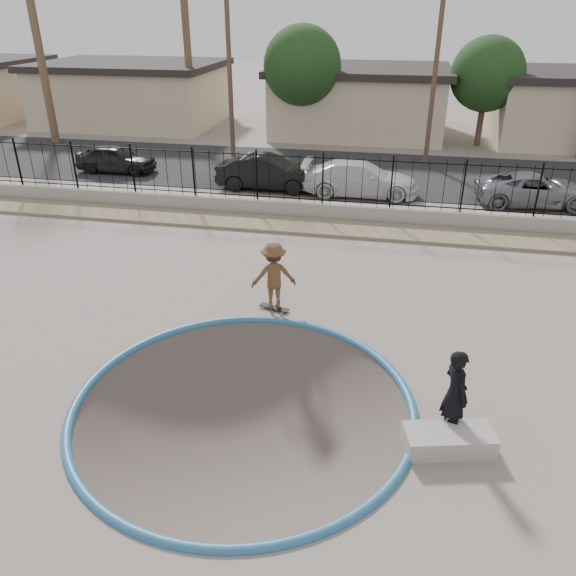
% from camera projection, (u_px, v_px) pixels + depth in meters
% --- Properties ---
extents(ground, '(120.00, 120.00, 2.20)m').
position_uv_depth(ground, '(327.00, 229.00, 23.29)').
color(ground, slate).
rests_on(ground, ground).
extents(bowl_pit, '(6.84, 6.84, 1.80)m').
position_uv_depth(bowl_pit, '(244.00, 405.00, 11.43)').
color(bowl_pit, '#53473F').
rests_on(bowl_pit, ground).
extents(coping_ring, '(7.04, 7.04, 0.20)m').
position_uv_depth(coping_ring, '(244.00, 405.00, 11.43)').
color(coping_ring, '#2A648A').
rests_on(coping_ring, ground).
extents(rock_strip, '(42.00, 1.60, 0.11)m').
position_uv_depth(rock_strip, '(317.00, 227.00, 20.32)').
color(rock_strip, '#907E5E').
rests_on(rock_strip, ground).
extents(retaining_wall, '(42.00, 0.45, 0.60)m').
position_uv_depth(retaining_wall, '(322.00, 211.00, 21.17)').
color(retaining_wall, '#9F978C').
rests_on(retaining_wall, ground).
extents(fence, '(40.00, 0.04, 1.80)m').
position_uv_depth(fence, '(323.00, 179.00, 20.62)').
color(fence, black).
rests_on(fence, retaining_wall).
extents(street, '(90.00, 8.00, 0.04)m').
position_uv_depth(street, '(341.00, 171.00, 27.15)').
color(street, black).
rests_on(street, ground).
extents(house_west, '(11.60, 8.60, 3.90)m').
position_uv_depth(house_west, '(133.00, 93.00, 37.15)').
color(house_west, '#C2AB8A').
rests_on(house_west, ground).
extents(house_center, '(10.60, 8.60, 3.90)m').
position_uv_depth(house_center, '(360.00, 99.00, 34.56)').
color(house_center, '#C2AB8A').
rests_on(house_center, ground).
extents(palm_mid, '(2.30, 2.30, 9.30)m').
position_uv_depth(palm_mid, '(185.00, 15.00, 31.96)').
color(palm_mid, brown).
rests_on(palm_mid, ground).
extents(utility_pole_left, '(1.70, 0.24, 9.00)m').
position_uv_depth(utility_pole_left, '(229.00, 61.00, 27.80)').
color(utility_pole_left, '#473323').
rests_on(utility_pole_left, ground).
extents(utility_pole_mid, '(1.70, 0.24, 9.50)m').
position_uv_depth(utility_pole_mid, '(437.00, 59.00, 25.97)').
color(utility_pole_mid, '#473323').
rests_on(utility_pole_mid, ground).
extents(street_tree_left, '(4.32, 4.32, 6.36)m').
position_uv_depth(street_tree_left, '(302.00, 66.00, 31.02)').
color(street_tree_left, '#473323').
rests_on(street_tree_left, ground).
extents(street_tree_mid, '(3.96, 3.96, 5.83)m').
position_uv_depth(street_tree_mid, '(487.00, 74.00, 30.33)').
color(street_tree_mid, '#473323').
rests_on(street_tree_mid, ground).
extents(skater, '(1.32, 1.01, 1.81)m').
position_uv_depth(skater, '(274.00, 279.00, 14.55)').
color(skater, brown).
rests_on(skater, ground).
extents(skateboard, '(0.85, 0.43, 0.07)m').
position_uv_depth(skateboard, '(274.00, 308.00, 14.94)').
color(skateboard, black).
rests_on(skateboard, ground).
extents(videographer, '(0.68, 0.79, 1.83)m').
position_uv_depth(videographer, '(455.00, 394.00, 10.28)').
color(videographer, black).
rests_on(videographer, ground).
extents(concrete_ledge, '(1.72, 1.06, 0.40)m').
position_uv_depth(concrete_ledge, '(448.00, 440.00, 10.21)').
color(concrete_ledge, '#A49A91').
rests_on(concrete_ledge, ground).
extents(car_a, '(3.76, 1.53, 1.28)m').
position_uv_depth(car_a, '(116.00, 158.00, 26.73)').
color(car_a, black).
rests_on(car_a, street).
extents(car_b, '(4.42, 1.63, 1.45)m').
position_uv_depth(car_b, '(268.00, 173.00, 24.20)').
color(car_b, black).
rests_on(car_b, street).
extents(car_c, '(4.89, 2.10, 1.40)m').
position_uv_depth(car_c, '(360.00, 178.00, 23.48)').
color(car_c, silver).
rests_on(car_c, street).
extents(car_d, '(4.72, 2.51, 1.26)m').
position_uv_depth(car_d, '(535.00, 190.00, 22.31)').
color(car_d, gray).
rests_on(car_d, street).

